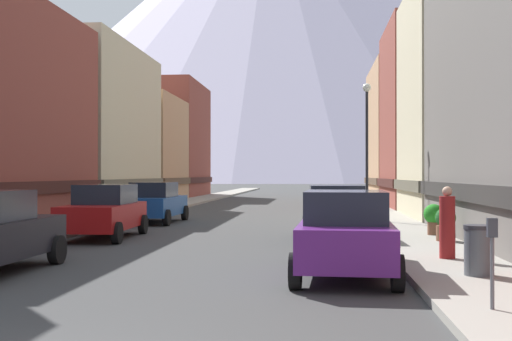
{
  "coord_description": "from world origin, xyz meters",
  "views": [
    {
      "loc": [
        3.2,
        -5.31,
        2.12
      ],
      "look_at": [
        -0.07,
        28.5,
        2.33
      ],
      "focal_mm": 43.95,
      "sensor_mm": 36.0,
      "label": 1
    }
  ],
  "objects_px": {
    "trash_bin_right": "(479,250)",
    "streetlamp_right": "(367,131)",
    "parking_meter_near": "(492,250)",
    "car_left_1": "(104,211)",
    "car_left_2": "(155,202)",
    "potted_plant_2": "(434,217)",
    "car_right_1": "(336,213)",
    "pedestrian_0": "(447,225)",
    "potted_plant_1": "(446,224)",
    "car_right_0": "(345,233)"
  },
  "relations": [
    {
      "from": "trash_bin_right",
      "to": "potted_plant_2",
      "type": "relative_size",
      "value": 0.98
    },
    {
      "from": "car_left_1",
      "to": "parking_meter_near",
      "type": "distance_m",
      "value": 14.36
    },
    {
      "from": "car_left_2",
      "to": "potted_plant_2",
      "type": "height_order",
      "value": "car_left_2"
    },
    {
      "from": "parking_meter_near",
      "to": "pedestrian_0",
      "type": "relative_size",
      "value": 0.79
    },
    {
      "from": "car_left_1",
      "to": "parking_meter_near",
      "type": "xyz_separation_m",
      "value": [
        9.55,
        -10.73,
        0.11
      ]
    },
    {
      "from": "potted_plant_1",
      "to": "car_left_2",
      "type": "bearing_deg",
      "value": 144.16
    },
    {
      "from": "potted_plant_2",
      "to": "streetlamp_right",
      "type": "relative_size",
      "value": 0.17
    },
    {
      "from": "potted_plant_2",
      "to": "pedestrian_0",
      "type": "height_order",
      "value": "pedestrian_0"
    },
    {
      "from": "car_right_1",
      "to": "trash_bin_right",
      "type": "bearing_deg",
      "value": -71.01
    },
    {
      "from": "car_right_0",
      "to": "car_left_1",
      "type": "bearing_deg",
      "value": 137.06
    },
    {
      "from": "parking_meter_near",
      "to": "trash_bin_right",
      "type": "bearing_deg",
      "value": 79.15
    },
    {
      "from": "trash_bin_right",
      "to": "streetlamp_right",
      "type": "bearing_deg",
      "value": 93.94
    },
    {
      "from": "car_left_2",
      "to": "potted_plant_2",
      "type": "xyz_separation_m",
      "value": [
        10.8,
        -5.93,
        -0.17
      ]
    },
    {
      "from": "potted_plant_1",
      "to": "potted_plant_2",
      "type": "xyz_separation_m",
      "value": [
        0.0,
        1.87,
        0.08
      ]
    },
    {
      "from": "car_left_2",
      "to": "trash_bin_right",
      "type": "bearing_deg",
      "value": -54.45
    },
    {
      "from": "potted_plant_1",
      "to": "pedestrian_0",
      "type": "height_order",
      "value": "pedestrian_0"
    },
    {
      "from": "parking_meter_near",
      "to": "car_left_1",
      "type": "bearing_deg",
      "value": 131.68
    },
    {
      "from": "parking_meter_near",
      "to": "trash_bin_right",
      "type": "distance_m",
      "value": 3.21
    },
    {
      "from": "potted_plant_1",
      "to": "car_left_1",
      "type": "bearing_deg",
      "value": 173.69
    },
    {
      "from": "car_left_1",
      "to": "potted_plant_1",
      "type": "height_order",
      "value": "car_left_1"
    },
    {
      "from": "car_left_2",
      "to": "car_left_1",
      "type": "bearing_deg",
      "value": -90.01
    },
    {
      "from": "car_right_0",
      "to": "car_left_2",
      "type": "bearing_deg",
      "value": 119.05
    },
    {
      "from": "car_right_0",
      "to": "potted_plant_1",
      "type": "relative_size",
      "value": 4.54
    },
    {
      "from": "parking_meter_near",
      "to": "potted_plant_2",
      "type": "bearing_deg",
      "value": 83.75
    },
    {
      "from": "car_right_0",
      "to": "potted_plant_2",
      "type": "xyz_separation_m",
      "value": [
        3.2,
        7.75,
        -0.17
      ]
    },
    {
      "from": "car_right_1",
      "to": "car_left_1",
      "type": "bearing_deg",
      "value": 178.55
    },
    {
      "from": "pedestrian_0",
      "to": "streetlamp_right",
      "type": "height_order",
      "value": "streetlamp_right"
    },
    {
      "from": "car_left_1",
      "to": "potted_plant_2",
      "type": "relative_size",
      "value": 4.46
    },
    {
      "from": "car_left_1",
      "to": "potted_plant_1",
      "type": "xyz_separation_m",
      "value": [
        10.8,
        -1.19,
        -0.24
      ]
    },
    {
      "from": "car_right_1",
      "to": "trash_bin_right",
      "type": "xyz_separation_m",
      "value": [
        2.55,
        -7.41,
        -0.26
      ]
    },
    {
      "from": "potted_plant_1",
      "to": "streetlamp_right",
      "type": "relative_size",
      "value": 0.17
    },
    {
      "from": "car_right_1",
      "to": "pedestrian_0",
      "type": "relative_size",
      "value": 2.64
    },
    {
      "from": "parking_meter_near",
      "to": "pedestrian_0",
      "type": "distance_m",
      "value": 5.63
    },
    {
      "from": "potted_plant_1",
      "to": "streetlamp_right",
      "type": "height_order",
      "value": "streetlamp_right"
    },
    {
      "from": "car_left_1",
      "to": "streetlamp_right",
      "type": "distance_m",
      "value": 11.89
    },
    {
      "from": "car_right_0",
      "to": "pedestrian_0",
      "type": "bearing_deg",
      "value": 38.53
    },
    {
      "from": "pedestrian_0",
      "to": "car_right_1",
      "type": "bearing_deg",
      "value": 116.43
    },
    {
      "from": "trash_bin_right",
      "to": "potted_plant_1",
      "type": "height_order",
      "value": "potted_plant_1"
    },
    {
      "from": "car_right_0",
      "to": "parking_meter_near",
      "type": "distance_m",
      "value": 4.15
    },
    {
      "from": "car_left_1",
      "to": "pedestrian_0",
      "type": "bearing_deg",
      "value": -26.99
    },
    {
      "from": "parking_meter_near",
      "to": "potted_plant_1",
      "type": "distance_m",
      "value": 9.62
    },
    {
      "from": "car_right_1",
      "to": "streetlamp_right",
      "type": "xyz_separation_m",
      "value": [
        1.55,
        7.13,
        3.09
      ]
    },
    {
      "from": "car_left_2",
      "to": "potted_plant_1",
      "type": "relative_size",
      "value": 4.5
    },
    {
      "from": "trash_bin_right",
      "to": "pedestrian_0",
      "type": "height_order",
      "value": "pedestrian_0"
    },
    {
      "from": "car_right_0",
      "to": "pedestrian_0",
      "type": "height_order",
      "value": "pedestrian_0"
    },
    {
      "from": "pedestrian_0",
      "to": "streetlamp_right",
      "type": "relative_size",
      "value": 0.29
    },
    {
      "from": "car_right_1",
      "to": "parking_meter_near",
      "type": "distance_m",
      "value": 10.71
    },
    {
      "from": "trash_bin_right",
      "to": "car_left_1",
      "type": "bearing_deg",
      "value": 143.19
    },
    {
      "from": "car_left_1",
      "to": "pedestrian_0",
      "type": "height_order",
      "value": "pedestrian_0"
    },
    {
      "from": "car_right_0",
      "to": "parking_meter_near",
      "type": "relative_size",
      "value": 3.36
    }
  ]
}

